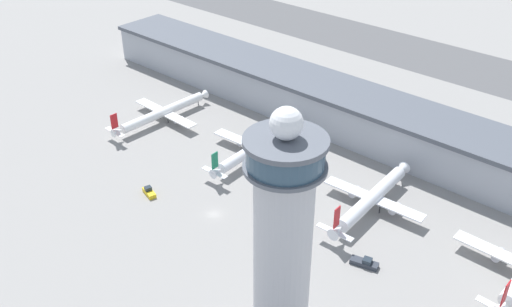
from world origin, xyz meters
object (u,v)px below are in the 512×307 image
at_px(airplane_gate_alpha, 163,112).
at_px(airplane_gate_charlie, 372,198).
at_px(control_tower, 282,253).
at_px(airplane_gate_bravo, 256,147).
at_px(service_truck_fuel, 273,164).
at_px(service_truck_catering, 149,192).
at_px(service_truck_baggage, 365,263).

relative_size(airplane_gate_alpha, airplane_gate_charlie, 1.04).
distance_m(control_tower, airplane_gate_bravo, 89.68).
relative_size(control_tower, service_truck_fuel, 8.74).
distance_m(airplane_gate_alpha, airplane_gate_charlie, 91.83).
bearing_deg(airplane_gate_alpha, service_truck_catering, -45.99).
bearing_deg(service_truck_fuel, airplane_gate_charlie, 1.79).
xyz_separation_m(airplane_gate_alpha, airplane_gate_bravo, (44.89, 3.86, 0.21)).
relative_size(service_truck_catering, service_truck_baggage, 0.80).
bearing_deg(service_truck_catering, airplane_gate_bravo, 75.10).
bearing_deg(airplane_gate_charlie, control_tower, -77.36).
relative_size(service_truck_fuel, service_truck_baggage, 0.90).
xyz_separation_m(control_tower, airplane_gate_charlie, (-13.68, 60.99, -26.48)).
bearing_deg(airplane_gate_alpha, service_truck_baggage, -9.97).
xyz_separation_m(airplane_gate_charlie, service_truck_catering, (-57.34, -39.92, -3.39)).
xyz_separation_m(airplane_gate_bravo, airplane_gate_charlie, (46.84, 0.46, 0.28)).
height_order(control_tower, service_truck_baggage, control_tower).
height_order(service_truck_fuel, service_truck_baggage, service_truck_fuel).
distance_m(airplane_gate_alpha, service_truck_baggage, 105.34).
distance_m(airplane_gate_bravo, airplane_gate_charlie, 46.84).
bearing_deg(service_truck_baggage, airplane_gate_bravo, 159.42).
height_order(airplane_gate_bravo, airplane_gate_charlie, airplane_gate_charlie).
distance_m(airplane_gate_bravo, service_truck_fuel, 9.22).
bearing_deg(service_truck_baggage, control_tower, -87.46).
bearing_deg(service_truck_fuel, service_truck_catering, -116.34).
xyz_separation_m(airplane_gate_alpha, airplane_gate_charlie, (91.73, 4.32, 0.49)).
height_order(airplane_gate_alpha, airplane_gate_charlie, airplane_gate_charlie).
relative_size(control_tower, airplane_gate_bravo, 1.42).
distance_m(service_truck_catering, service_truck_fuel, 43.22).
height_order(service_truck_catering, service_truck_fuel, service_truck_fuel).
bearing_deg(service_truck_fuel, control_tower, -49.07).
xyz_separation_m(airplane_gate_bravo, service_truck_baggage, (58.82, -22.08, -3.17)).
relative_size(airplane_gate_bravo, service_truck_catering, 6.94).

